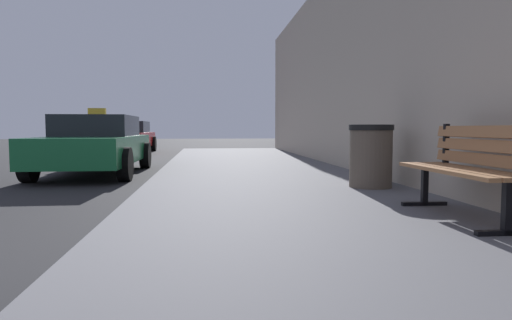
{
  "coord_description": "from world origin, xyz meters",
  "views": [
    {
      "loc": [
        2.95,
        -2.61,
        0.99
      ],
      "look_at": [
        3.68,
        3.97,
        0.52
      ],
      "focal_mm": 31.06,
      "sensor_mm": 36.0,
      "label": 1
    }
  ],
  "objects_px": {
    "car_green": "(96,144)",
    "car_red": "(127,137)",
    "bench": "(469,164)",
    "trash_bin": "(371,156)"
  },
  "relations": [
    {
      "from": "trash_bin",
      "to": "car_red",
      "type": "xyz_separation_m",
      "value": [
        -5.51,
        12.1,
        0.05
      ]
    },
    {
      "from": "car_green",
      "to": "car_red",
      "type": "xyz_separation_m",
      "value": [
        -0.8,
        8.3,
        -0.0
      ]
    },
    {
      "from": "bench",
      "to": "car_green",
      "type": "height_order",
      "value": "car_green"
    },
    {
      "from": "car_green",
      "to": "car_red",
      "type": "bearing_deg",
      "value": -84.5
    },
    {
      "from": "bench",
      "to": "car_red",
      "type": "bearing_deg",
      "value": 112.09
    },
    {
      "from": "bench",
      "to": "car_red",
      "type": "xyz_separation_m",
      "value": [
        -5.62,
        14.31,
        -0.01
      ]
    },
    {
      "from": "bench",
      "to": "car_red",
      "type": "distance_m",
      "value": 15.37
    },
    {
      "from": "bench",
      "to": "trash_bin",
      "type": "relative_size",
      "value": 1.79
    },
    {
      "from": "car_red",
      "to": "bench",
      "type": "bearing_deg",
      "value": 111.45
    },
    {
      "from": "car_green",
      "to": "car_red",
      "type": "height_order",
      "value": "car_green"
    }
  ]
}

